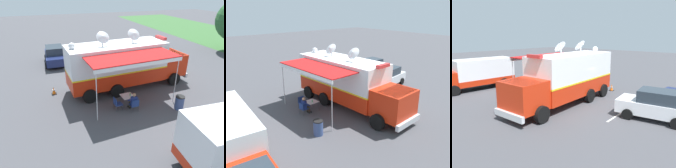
% 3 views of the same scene
% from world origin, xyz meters
% --- Properties ---
extents(ground_plane, '(100.00, 100.00, 0.00)m').
position_xyz_m(ground_plane, '(0.00, 0.00, 0.00)').
color(ground_plane, '#47474C').
extents(lot_stripe, '(0.41, 4.80, 0.01)m').
position_xyz_m(lot_stripe, '(-4.00, -0.60, 0.00)').
color(lot_stripe, silver).
rests_on(lot_stripe, ground).
extents(command_truck, '(5.31, 9.62, 4.53)m').
position_xyz_m(command_truck, '(-0.01, 0.75, 1.95)').
color(command_truck, red).
rests_on(command_truck, ground).
extents(folding_table, '(0.85, 0.85, 0.73)m').
position_xyz_m(folding_table, '(2.58, -0.22, 0.67)').
color(folding_table, silver).
rests_on(folding_table, ground).
extents(water_bottle, '(0.07, 0.07, 0.22)m').
position_xyz_m(water_bottle, '(2.62, -0.05, 0.83)').
color(water_bottle, '#3F9959').
rests_on(water_bottle, folding_table).
extents(folding_chair_at_table, '(0.51, 0.51, 0.87)m').
position_xyz_m(folding_chair_at_table, '(3.38, -0.09, 0.51)').
color(folding_chair_at_table, navy).
rests_on(folding_chair_at_table, ground).
extents(folding_chair_beside_table, '(0.51, 0.51, 0.87)m').
position_xyz_m(folding_chair_beside_table, '(2.87, -1.07, 0.51)').
color(folding_chair_beside_table, navy).
rests_on(folding_chair_beside_table, ground).
extents(seated_responder, '(0.68, 0.57, 1.25)m').
position_xyz_m(seated_responder, '(3.19, -0.10, 0.65)').
color(seated_responder, navy).
rests_on(seated_responder, ground).
extents(trash_bin, '(0.57, 0.57, 0.91)m').
position_xyz_m(trash_bin, '(4.06, 2.75, 0.46)').
color(trash_bin, '#384C7F').
rests_on(trash_bin, ground).
extents(traffic_cone, '(0.36, 0.36, 0.58)m').
position_xyz_m(traffic_cone, '(-0.68, -4.66, 0.28)').
color(traffic_cone, black).
rests_on(traffic_cone, ground).
extents(support_truck, '(2.71, 6.93, 2.70)m').
position_xyz_m(support_truck, '(8.76, 2.80, 1.39)').
color(support_truck, white).
rests_on(support_truck, ground).
extents(car_behind_truck, '(4.44, 2.52, 1.76)m').
position_xyz_m(car_behind_truck, '(-5.97, -0.45, 0.88)').
color(car_behind_truck, silver).
rests_on(car_behind_truck, ground).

